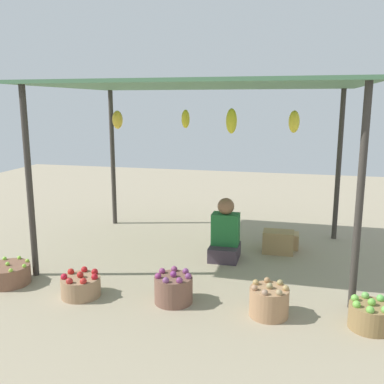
% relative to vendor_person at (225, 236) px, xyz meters
% --- Properties ---
extents(ground_plane, '(14.00, 14.00, 0.00)m').
position_rel_vendor_person_xyz_m(ground_plane, '(-0.31, 0.07, -0.30)').
color(ground_plane, tan).
extents(market_stall_structure, '(3.74, 2.54, 2.17)m').
position_rel_vendor_person_xyz_m(market_stall_structure, '(-0.30, 0.07, 1.74)').
color(market_stall_structure, '#38332D').
rests_on(market_stall_structure, ground).
extents(vendor_person, '(0.36, 0.44, 0.78)m').
position_rel_vendor_person_xyz_m(vendor_person, '(0.00, 0.00, 0.00)').
color(vendor_person, '#3F343E').
rests_on(vendor_person, ground).
extents(basket_limes, '(0.46, 0.46, 0.25)m').
position_rel_vendor_person_xyz_m(basket_limes, '(-2.17, -1.34, -0.19)').
color(basket_limes, brown).
rests_on(basket_limes, ground).
extents(basket_red_apples, '(0.40, 0.40, 0.26)m').
position_rel_vendor_person_xyz_m(basket_red_apples, '(-1.25, -1.44, -0.19)').
color(basket_red_apples, '#997756').
rests_on(basket_red_apples, ground).
extents(basket_purple_onions, '(0.38, 0.38, 0.32)m').
position_rel_vendor_person_xyz_m(basket_purple_onions, '(-0.29, -1.35, -0.16)').
color(basket_purple_onions, brown).
rests_on(basket_purple_onions, ground).
extents(basket_potatoes, '(0.36, 0.36, 0.32)m').
position_rel_vendor_person_xyz_m(basket_potatoes, '(0.65, -1.40, -0.16)').
color(basket_potatoes, '#A67C56').
rests_on(basket_potatoes, ground).
extents(basket_green_apples, '(0.37, 0.37, 0.28)m').
position_rel_vendor_person_xyz_m(basket_green_apples, '(1.52, -1.43, -0.18)').
color(basket_green_apples, olive).
rests_on(basket_green_apples, ground).
extents(wooden_crate_near_vendor, '(0.38, 0.25, 0.21)m').
position_rel_vendor_person_xyz_m(wooden_crate_near_vendor, '(0.72, 0.60, -0.20)').
color(wooden_crate_near_vendor, tan).
rests_on(wooden_crate_near_vendor, ground).
extents(wooden_crate_stacked_rear, '(0.40, 0.26, 0.29)m').
position_rel_vendor_person_xyz_m(wooden_crate_stacked_rear, '(0.65, 0.37, -0.15)').
color(wooden_crate_stacked_rear, '#9E7E4F').
rests_on(wooden_crate_stacked_rear, ground).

